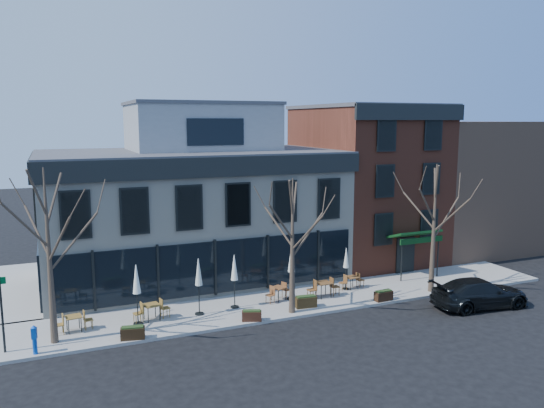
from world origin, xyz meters
name	(u,v)px	position (x,y,z in m)	size (l,w,h in m)	color
ground	(215,299)	(0.00, 0.00, 0.00)	(120.00, 120.00, 0.00)	black
sidewalk_front	(283,302)	(3.25, -2.15, 0.07)	(33.50, 4.70, 0.15)	gray
sidewalk_side	(3,291)	(-11.25, 6.00, 0.07)	(4.50, 12.00, 0.15)	gray
corner_building	(193,205)	(0.07, 5.07, 4.72)	(18.39, 10.39, 11.10)	beige
red_brick_building	(365,182)	(13.00, 4.98, 5.64)	(8.20, 11.78, 11.18)	brown
bg_building	(462,183)	(23.00, 6.00, 5.00)	(12.00, 12.00, 10.00)	#8C664C
tree_corner	(49,254)	(-8.49, -3.20, 4.25)	(3.93, 3.98, 7.92)	#382B21
tree_mid	(293,244)	(3.01, -3.90, 3.79)	(3.50, 3.55, 7.04)	#382B21
tree_right	(434,227)	(12.01, -3.90, 4.02)	(3.72, 3.77, 7.48)	#382B21
sign_pole	(2,310)	(-10.50, -3.50, 2.07)	(0.50, 0.10, 3.40)	black
parked_sedan	(480,293)	(12.93, -6.76, 0.79)	(2.20, 5.41, 1.57)	black
call_box	(34,339)	(-9.28, -4.20, 0.83)	(0.26, 0.26, 1.29)	#0D46B5
cafe_set_0	(74,322)	(-7.63, -2.22, 0.63)	(1.79, 0.78, 0.93)	brown
cafe_set_1	(152,310)	(-3.95, -2.17, 0.66)	(1.94, 0.89, 1.00)	brown
cafe_set_3	(278,292)	(3.09, -1.90, 0.62)	(1.78, 1.10, 0.92)	brown
cafe_set_4	(323,288)	(5.67, -2.38, 0.69)	(2.00, 0.82, 1.05)	brown
cafe_set_5	(352,281)	(7.95, -1.67, 0.61)	(1.71, 0.73, 0.89)	brown
umbrella_0	(137,283)	(-4.69, -2.49, 2.28)	(0.48, 0.48, 3.02)	black
umbrella_1	(199,275)	(-1.55, -2.32, 2.25)	(0.48, 0.48, 2.97)	black
umbrella_2	(234,271)	(0.47, -2.06, 2.20)	(0.46, 0.46, 2.90)	black
umbrella_3	(291,262)	(3.80, -2.08, 2.30)	(0.49, 0.49, 3.05)	black
umbrella_4	(346,260)	(7.56, -1.64, 1.93)	(0.40, 0.40, 2.52)	black
planter_0	(133,333)	(-5.19, -4.20, 0.45)	(1.14, 0.63, 0.61)	black
planter_1	(252,315)	(0.64, -4.20, 0.42)	(1.05, 0.71, 0.55)	#331A11
planter_2	(306,301)	(4.01, -3.50, 0.47)	(1.18, 0.58, 0.64)	#322410
planter_3	(384,295)	(8.48, -4.20, 0.44)	(1.07, 0.48, 0.58)	black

